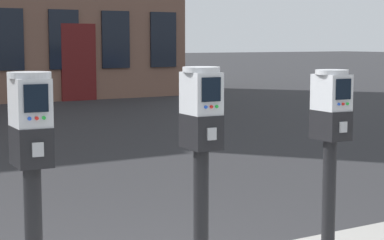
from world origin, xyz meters
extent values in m
cube|color=black|center=(-0.96, -0.32, 1.09)|extent=(0.19, 0.25, 0.20)
cube|color=#A5A8AD|center=(-0.97, -0.44, 1.09)|extent=(0.06, 0.02, 0.07)
cube|color=#B7BABF|center=(-0.96, -0.32, 1.31)|extent=(0.19, 0.24, 0.24)
cube|color=black|center=(-0.96, -0.43, 1.34)|extent=(0.12, 0.02, 0.14)
cylinder|color=blue|center=(-1.00, -0.43, 1.24)|extent=(0.02, 0.01, 0.02)
cylinder|color=red|center=(-0.96, -0.44, 1.24)|extent=(0.02, 0.01, 0.02)
cylinder|color=green|center=(-0.93, -0.44, 1.24)|extent=(0.02, 0.01, 0.02)
cylinder|color=#B7BABF|center=(-0.96, -0.32, 1.45)|extent=(0.23, 0.23, 0.03)
cylinder|color=black|center=(0.05, -0.32, 0.57)|extent=(0.10, 0.10, 0.86)
cube|color=black|center=(0.05, -0.32, 1.10)|extent=(0.19, 0.25, 0.20)
cube|color=#A5A8AD|center=(0.04, -0.44, 1.10)|extent=(0.06, 0.02, 0.07)
cube|color=#B7BABF|center=(0.05, -0.32, 1.32)|extent=(0.19, 0.24, 0.24)
cube|color=black|center=(0.04, -0.43, 1.35)|extent=(0.12, 0.02, 0.14)
cylinder|color=blue|center=(0.01, -0.43, 1.25)|extent=(0.02, 0.01, 0.02)
cylinder|color=red|center=(0.04, -0.44, 1.25)|extent=(0.02, 0.01, 0.02)
cylinder|color=green|center=(0.08, -0.44, 1.25)|extent=(0.02, 0.01, 0.02)
cylinder|color=#B7BABF|center=(0.05, -0.32, 1.45)|extent=(0.23, 0.23, 0.03)
cylinder|color=black|center=(1.06, -0.32, 0.56)|extent=(0.10, 0.10, 0.83)
cube|color=black|center=(1.06, -0.32, 1.07)|extent=(0.19, 0.25, 0.19)
cube|color=#A5A8AD|center=(1.05, -0.44, 1.07)|extent=(0.06, 0.02, 0.07)
cube|color=#B7BABF|center=(1.06, -0.32, 1.28)|extent=(0.19, 0.24, 0.24)
cube|color=black|center=(1.05, -0.43, 1.31)|extent=(0.12, 0.02, 0.13)
cylinder|color=blue|center=(1.02, -0.43, 1.22)|extent=(0.02, 0.01, 0.02)
cylinder|color=red|center=(1.05, -0.44, 1.22)|extent=(0.02, 0.01, 0.02)
cylinder|color=green|center=(1.09, -0.44, 1.22)|extent=(0.02, 0.01, 0.02)
cylinder|color=#B7BABF|center=(1.06, -0.32, 1.41)|extent=(0.23, 0.23, 0.03)
cube|color=black|center=(3.17, 13.85, 1.67)|extent=(0.84, 0.06, 1.60)
cube|color=black|center=(4.71, 13.85, 1.67)|extent=(0.84, 0.06, 1.60)
cube|color=black|center=(6.24, 13.85, 1.67)|extent=(0.84, 0.06, 1.60)
cube|color=black|center=(7.78, 13.85, 1.67)|extent=(0.84, 0.06, 1.60)
cube|color=#591414|center=(5.12, 13.85, 1.05)|extent=(1.00, 0.07, 2.10)
camera|label=1|loc=(-2.04, -3.59, 1.61)|focal=63.51mm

